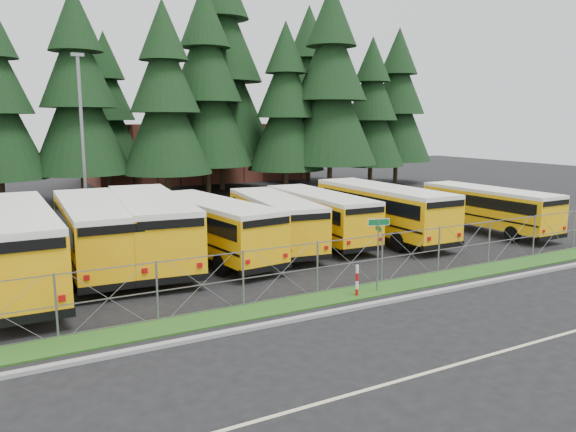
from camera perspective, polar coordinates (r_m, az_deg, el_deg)
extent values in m
plane|color=black|center=(24.11, 9.86, -5.78)|extent=(120.00, 120.00, 0.00)
cube|color=gray|center=(21.86, 14.98, -7.43)|extent=(50.00, 0.25, 0.12)
cube|color=#1E4C15|center=(22.85, 12.54, -6.66)|extent=(50.00, 1.40, 0.06)
cube|color=beige|center=(18.87, 25.48, -11.00)|extent=(50.00, 0.12, 0.01)
cube|color=brown|center=(61.71, -9.34, 6.42)|extent=(22.00, 10.00, 6.00)
cylinder|color=gray|center=(21.13, 9.11, -4.04)|extent=(0.06, 0.06, 2.80)
cube|color=#0D602A|center=(20.86, 9.20, -0.62)|extent=(0.77, 0.25, 0.22)
cube|color=white|center=(20.86, 9.20, -0.62)|extent=(0.81, 0.26, 0.26)
cube|color=#0D602A|center=(20.91, 9.18, -1.27)|extent=(0.18, 0.53, 0.18)
cylinder|color=#B20C0C|center=(20.71, 7.02, -6.56)|extent=(0.11, 0.11, 1.20)
cylinder|color=gray|center=(35.03, -20.12, 6.86)|extent=(0.20, 0.20, 10.00)
cube|color=gray|center=(35.19, -20.61, 15.09)|extent=(0.70, 0.35, 0.18)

